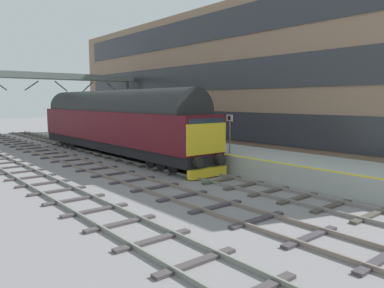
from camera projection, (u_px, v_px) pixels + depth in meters
name	position (u px, v px, depth m)	size (l,w,h in m)	color
ground_plane	(155.00, 165.00, 22.91)	(140.00, 140.00, 0.00)	gray
track_main	(155.00, 164.00, 22.90)	(2.50, 60.00, 0.15)	gray
track_adjacent_west	(105.00, 171.00, 20.76)	(2.50, 60.00, 0.15)	gray
track_adjacent_far_west	(37.00, 180.00, 18.44)	(2.50, 60.00, 0.15)	gray
station_platform	(200.00, 152.00, 25.13)	(4.00, 44.00, 1.01)	#ABAFAA
station_building	(220.00, 81.00, 32.65)	(5.97, 40.23, 11.29)	#90735C
diesel_locomotive	(114.00, 121.00, 26.61)	(2.74, 20.27, 4.68)	black
platform_number_sign	(230.00, 128.00, 20.70)	(0.10, 0.44, 2.18)	slate
waiting_passenger	(156.00, 127.00, 28.14)	(0.42, 0.49, 1.64)	#302D2F
overhead_footbridge	(46.00, 79.00, 32.45)	(16.33, 2.00, 6.31)	slate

